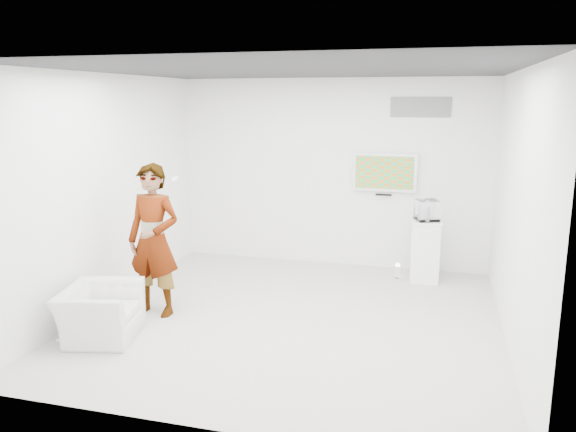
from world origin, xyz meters
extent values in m
cube|color=beige|center=(0.00, 0.00, 0.01)|extent=(5.00, 5.00, 0.01)
cube|color=#2A2A2C|center=(0.00, 0.00, 3.00)|extent=(5.00, 5.00, 0.01)
cube|color=white|center=(0.00, 2.50, 1.50)|extent=(5.00, 0.01, 3.00)
cube|color=white|center=(0.00, -2.50, 1.50)|extent=(5.00, 0.01, 3.00)
cube|color=white|center=(-2.50, 0.00, 1.50)|extent=(0.01, 5.00, 3.00)
cube|color=white|center=(2.50, 0.00, 1.50)|extent=(0.01, 5.00, 3.00)
cube|color=silver|center=(0.85, 2.45, 1.55)|extent=(1.00, 0.08, 0.60)
cube|color=slate|center=(1.35, 2.49, 2.55)|extent=(0.90, 0.02, 0.30)
imported|color=silver|center=(-1.70, -0.28, 0.95)|extent=(0.73, 0.51, 1.91)
imported|color=silver|center=(-1.96, -1.11, 0.29)|extent=(0.97, 1.06, 0.59)
cube|color=white|center=(1.53, 1.95, 0.46)|extent=(0.48, 0.48, 0.92)
cylinder|color=white|center=(1.15, 1.84, 0.13)|extent=(0.18, 0.18, 0.26)
cube|color=white|center=(1.53, 1.95, 1.08)|extent=(0.39, 0.39, 0.30)
cube|color=white|center=(1.53, 1.95, 1.03)|extent=(0.05, 0.15, 0.20)
cube|color=white|center=(-1.44, -0.15, 1.72)|extent=(0.05, 0.14, 0.04)
camera|label=1|loc=(1.67, -6.36, 2.68)|focal=35.00mm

